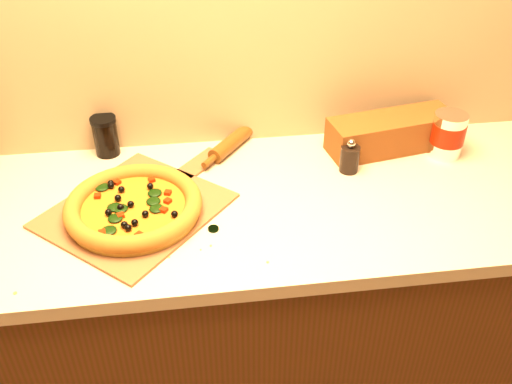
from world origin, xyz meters
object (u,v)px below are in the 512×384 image
Objects in this scene: rolling_pin at (235,140)px; coffee_canister at (448,134)px; pizza_peel at (140,207)px; dark_jar at (106,136)px; pepper_grinder at (350,158)px; pizza at (134,207)px.

rolling_pin is 2.03× the size of coffee_canister.
dark_jar is (-0.11, 0.30, 0.06)m from pizza_peel.
rolling_pin is (-0.32, 0.18, -0.02)m from pepper_grinder.
pizza_peel is 5.42× the size of pepper_grinder.
coffee_canister is at bearing 8.96° from pepper_grinder.
pepper_grinder is at bearing -29.54° from rolling_pin.
dark_jar is at bearing 151.08° from pizza_peel.
pizza_peel is at bearing -70.44° from dark_jar.
coffee_canister reaches higher than rolling_pin.
dark_jar reaches higher than rolling_pin.
pepper_grinder is (0.60, 0.11, 0.04)m from pizza_peel.
coffee_canister is 1.11× the size of dark_jar.
pizza is 2.90× the size of dark_jar.
pizza_peel is at bearing 70.91° from pizza.
pizza is at bearing -74.09° from dark_jar.
pepper_grinder is 0.37m from rolling_pin.
pizza is 2.61× the size of coffee_canister.
pizza is 0.34m from dark_jar.
dark_jar is (-0.09, 0.33, 0.03)m from pizza.
pepper_grinder is (0.62, 0.14, 0.01)m from pizza.
rolling_pin is at bearing 168.34° from coffee_canister.
rolling_pin reaches higher than pizza_peel.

